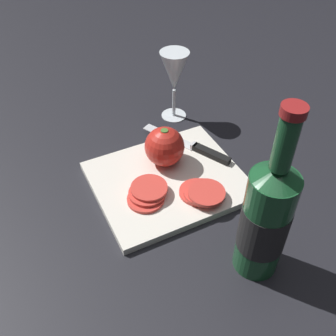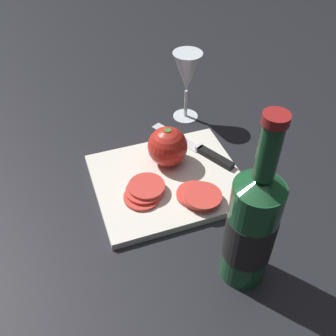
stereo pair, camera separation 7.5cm
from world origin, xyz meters
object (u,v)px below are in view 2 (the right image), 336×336
tomato_slice_stack_far (144,191)px  whole_tomato (168,146)px  tomato_slice_stack_near (199,195)px  wine_glass (187,75)px  wine_bottle (251,228)px  knife (206,152)px

tomato_slice_stack_far → whole_tomato: bearing=45.3°
tomato_slice_stack_near → wine_glass: bearing=73.6°
wine_bottle → whole_tomato: 0.31m
wine_bottle → tomato_slice_stack_near: 0.20m
wine_glass → tomato_slice_stack_far: wine_glass is taller
whole_tomato → wine_glass: bearing=57.0°
wine_bottle → tomato_slice_stack_far: (-0.11, 0.22, -0.10)m
tomato_slice_stack_far → knife: bearing=23.6°
knife → tomato_slice_stack_far: tomato_slice_stack_far is taller
knife → tomato_slice_stack_near: tomato_slice_stack_near is taller
whole_tomato → knife: whole_tomato is taller
wine_bottle → tomato_slice_stack_far: bearing=117.0°
tomato_slice_stack_near → tomato_slice_stack_far: 0.11m
tomato_slice_stack_near → tomato_slice_stack_far: bearing=154.4°
wine_bottle → tomato_slice_stack_near: wine_bottle is taller
wine_bottle → tomato_slice_stack_near: size_ratio=3.49×
whole_tomato → tomato_slice_stack_near: bearing=-80.2°
wine_bottle → wine_glass: (0.08, 0.48, 0.00)m
whole_tomato → tomato_slice_stack_near: size_ratio=0.92×
wine_glass → whole_tomato: 0.22m
knife → wine_glass: bearing=-33.8°
knife → wine_bottle: bearing=141.6°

